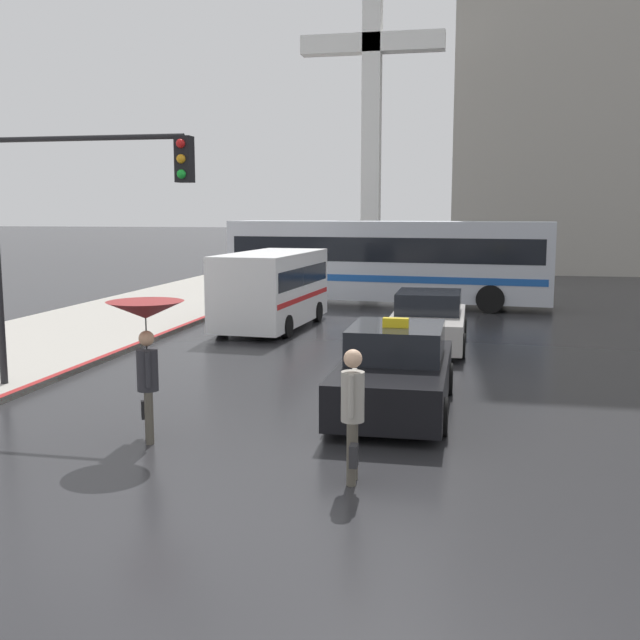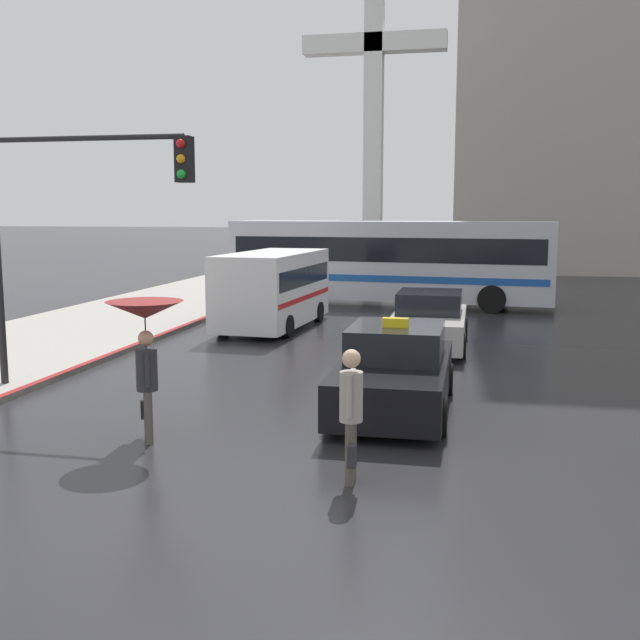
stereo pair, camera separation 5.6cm
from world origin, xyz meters
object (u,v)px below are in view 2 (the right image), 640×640
object	(u,v)px
taxi	(395,372)
monument_cross	(374,95)
sedan_red	(429,322)
ambulance_van	(273,286)
pedestrian_with_umbrella	(145,327)
pedestrian_man	(351,407)
traffic_light	(76,205)
city_bus	(389,259)

from	to	relation	value
taxi	monument_cross	size ratio (longest dim) A/B	0.27
sedan_red	ambulance_van	distance (m)	5.26
pedestrian_with_umbrella	pedestrian_man	world-z (taller)	pedestrian_with_umbrella
pedestrian_with_umbrella	monument_cross	size ratio (longest dim) A/B	0.13
pedestrian_with_umbrella	traffic_light	bearing A→B (deg)	16.88
sedan_red	traffic_light	xyz separation A→B (m)	(-6.07, -6.32, 2.90)
sedan_red	ambulance_van	xyz separation A→B (m)	(-4.71, 2.25, 0.60)
traffic_light	taxi	bearing A→B (deg)	0.64
city_bus	monument_cross	world-z (taller)	monument_cross
city_bus	pedestrian_with_umbrella	xyz separation A→B (m)	(-1.62, -17.27, 0.04)
pedestrian_man	monument_cross	xyz separation A→B (m)	(-3.72, 28.93, 8.13)
taxi	traffic_light	xyz separation A→B (m)	(-5.87, -0.07, 2.88)
sedan_red	pedestrian_with_umbrella	world-z (taller)	pedestrian_with_umbrella
city_bus	monument_cross	xyz separation A→B (m)	(-2.09, 10.58, 7.41)
traffic_light	city_bus	bearing A→B (deg)	74.54
sedan_red	ambulance_van	size ratio (longest dim) A/B	0.81
sedan_red	traffic_light	world-z (taller)	traffic_light
pedestrian_with_umbrella	monument_cross	distance (m)	28.81
traffic_light	monument_cross	distance (m)	26.01
city_bus	pedestrian_man	world-z (taller)	city_bus
city_bus	pedestrian_man	bearing A→B (deg)	-169.38
pedestrian_man	taxi	bearing A→B (deg)	175.41
city_bus	sedan_red	bearing A→B (deg)	-161.20
pedestrian_with_umbrella	traffic_light	world-z (taller)	traffic_light
taxi	pedestrian_with_umbrella	size ratio (longest dim) A/B	2.03
city_bus	traffic_light	world-z (taller)	traffic_light
taxi	city_bus	world-z (taller)	city_bus
city_bus	monument_cross	distance (m)	13.08
sedan_red	monument_cross	bearing A→B (deg)	-77.89
pedestrian_with_umbrella	traffic_light	distance (m)	3.95
pedestrian_man	ambulance_van	bearing A→B (deg)	-162.33
taxi	ambulance_van	size ratio (longest dim) A/B	0.81
ambulance_van	monument_cross	bearing A→B (deg)	-88.30
monument_cross	ambulance_van	bearing A→B (deg)	-92.17
pedestrian_with_umbrella	pedestrian_man	size ratio (longest dim) A/B	1.23
taxi	traffic_light	distance (m)	6.54
pedestrian_with_umbrella	city_bus	bearing A→B (deg)	-32.81
city_bus	monument_cross	size ratio (longest dim) A/B	0.74
city_bus	traffic_light	bearing A→B (deg)	170.08
taxi	sedan_red	bearing A→B (deg)	-91.76
traffic_light	monument_cross	world-z (taller)	monument_cross
monument_cross	sedan_red	bearing A→B (deg)	-77.89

